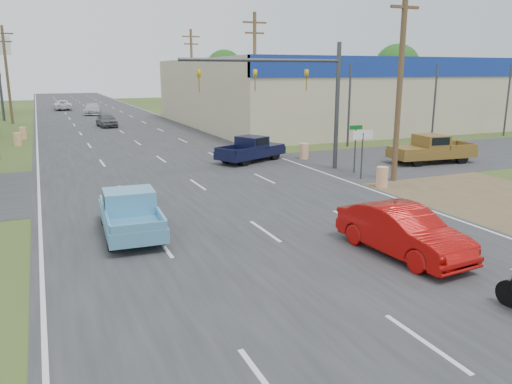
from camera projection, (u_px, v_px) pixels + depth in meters
name	position (u px, v px, depth m)	size (l,w,h in m)	color
ground	(425.00, 343.00, 10.26)	(200.00, 200.00, 0.00)	#2F431A
main_road	(122.00, 132.00, 45.94)	(15.00, 180.00, 0.02)	#2D2D30
cross_road	(187.00, 177.00, 26.32)	(120.00, 10.00, 0.02)	#2D2D30
dirt_verge	(460.00, 190.00, 23.43)	(8.00, 18.00, 0.01)	brown
big_box_store	(403.00, 90.00, 57.44)	(50.00, 28.10, 6.60)	#B7A88C
utility_pole_1	(400.00, 74.00, 24.27)	(2.00, 0.28, 10.00)	#4C3823
utility_pole_2	(255.00, 73.00, 40.32)	(2.00, 0.28, 10.00)	#4C3823
utility_pole_3	(192.00, 72.00, 56.38)	(2.00, 0.28, 10.00)	#4C3823
utility_pole_6	(7.00, 72.00, 51.72)	(2.00, 0.28, 10.00)	#4C3823
tree_3	(397.00, 67.00, 92.46)	(8.40, 8.40, 10.40)	#422D19
tree_5	(224.00, 69.00, 105.18)	(7.98, 7.98, 9.88)	#422D19
barrel_0	(382.00, 177.00, 23.94)	(0.56, 0.56, 1.00)	orange
barrel_1	(304.00, 151.00, 31.67)	(0.56, 0.56, 1.00)	orange
barrel_2	(18.00, 139.00, 37.19)	(0.56, 0.56, 1.00)	orange
barrel_3	(23.00, 133.00, 40.87)	(0.56, 0.56, 1.00)	orange
lane_sign	(363.00, 143.00, 25.47)	(1.20, 0.08, 2.52)	#3F3F44
street_name_sign	(355.00, 144.00, 27.11)	(0.80, 0.08, 2.61)	#3F3F44
signal_mast	(295.00, 84.00, 26.54)	(9.12, 0.40, 7.00)	#3F3F44
red_convertible	(403.00, 232.00, 15.02)	(1.58, 4.53, 1.49)	#A20907
blue_pickup	(130.00, 212.00, 17.04)	(2.03, 4.75, 1.55)	black
navy_pickup	(252.00, 149.00, 30.80)	(5.02, 3.66, 1.56)	black
brown_pickup	(430.00, 149.00, 30.22)	(5.35, 2.49, 1.72)	black
distant_car_grey	(107.00, 120.00, 49.90)	(1.62, 4.02, 1.37)	#58575C
distant_car_silver	(92.00, 109.00, 64.03)	(2.00, 4.91, 1.42)	silver
distant_car_white	(62.00, 105.00, 71.61)	(2.30, 4.98, 1.38)	white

